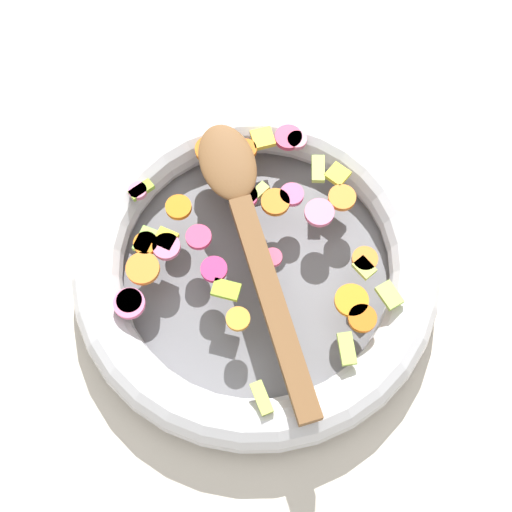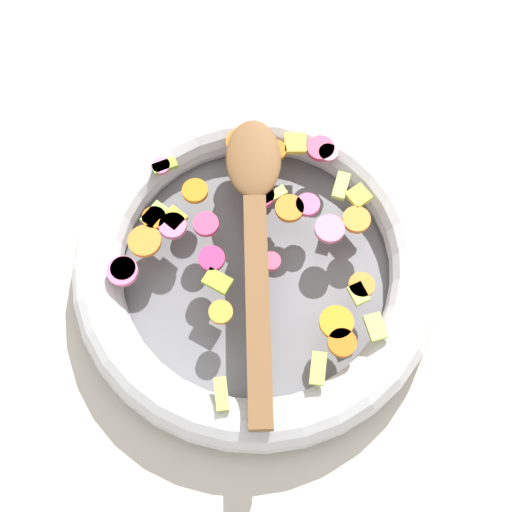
# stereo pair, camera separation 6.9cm
# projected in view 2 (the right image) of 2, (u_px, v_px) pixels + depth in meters

# --- Properties ---
(ground_plane) EXTENTS (4.00, 4.00, 0.00)m
(ground_plane) POSITION_uv_depth(u_px,v_px,m) (256.00, 274.00, 0.74)
(ground_plane) COLOR beige
(skillet) EXTENTS (0.37, 0.37, 0.05)m
(skillet) POSITION_uv_depth(u_px,v_px,m) (256.00, 267.00, 0.72)
(skillet) COLOR slate
(skillet) RESTS_ON ground_plane
(chopped_vegetables) EXTENTS (0.29, 0.28, 0.01)m
(chopped_vegetables) POSITION_uv_depth(u_px,v_px,m) (255.00, 232.00, 0.70)
(chopped_vegetables) COLOR orange
(chopped_vegetables) RESTS_ON skillet
(wooden_spoon) EXTENTS (0.28, 0.21, 0.01)m
(wooden_spoon) POSITION_uv_depth(u_px,v_px,m) (255.00, 229.00, 0.69)
(wooden_spoon) COLOR brown
(wooden_spoon) RESTS_ON chopped_vegetables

